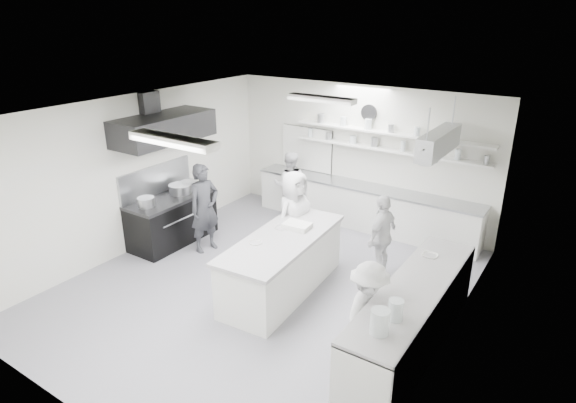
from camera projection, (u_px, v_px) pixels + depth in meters
The scene contains 27 objects.
floor at pixel (265, 286), 8.33m from camera, with size 6.00×7.00×0.02m, color gray.
ceiling at pixel (261, 111), 7.23m from camera, with size 6.00×7.00×0.02m, color silver.
wall_back at pixel (359, 155), 10.49m from camera, with size 6.00×0.04×3.00m, color beige.
wall_front at pixel (65, 308), 5.06m from camera, with size 6.00×0.04×3.00m, color beige.
wall_left at pixel (138, 173), 9.32m from camera, with size 0.04×7.00×3.00m, color beige.
wall_right at pixel (451, 253), 6.23m from camera, with size 0.04×7.00×3.00m, color beige.
stove at pixel (172, 221), 9.81m from camera, with size 0.80×1.80×0.90m, color black.
exhaust_hood at pixel (164, 128), 9.12m from camera, with size 0.85×2.00×0.50m, color #242425.
back_counter at pixel (363, 207), 10.48m from camera, with size 5.00×0.60×0.92m, color silver.
shelf_lower at pixel (388, 150), 9.94m from camera, with size 4.20×0.26×0.04m, color silver.
shelf_upper at pixel (389, 133), 9.81m from camera, with size 4.20×0.26×0.04m, color silver.
pass_through_window at pixel (307, 149), 11.16m from camera, with size 1.30×0.04×1.00m, color black.
wall_clock at pixel (369, 112), 10.01m from camera, with size 0.32×0.32×0.05m, color white.
right_counter at pixel (412, 319), 6.63m from camera, with size 0.74×3.30×0.94m, color silver.
pot_rack at pixel (439, 142), 8.32m from camera, with size 0.30×1.60×0.40m, color #A1A4A8.
light_fixture_front at pixel (173, 140), 5.86m from camera, with size 1.30×0.25×0.10m, color silver.
light_fixture_rear at pixel (321, 99), 8.65m from camera, with size 1.30×0.25×0.10m, color silver.
prep_island at pixel (282, 265), 8.04m from camera, with size 0.95×2.54×0.94m, color silver.
stove_pot at pixel (180, 190), 9.82m from camera, with size 0.45×0.45×0.23m, color #A1A4A8.
cook_stove at pixel (205, 208), 9.30m from camera, with size 0.64×0.42×1.75m, color #2E2F33.
cook_back at pixel (290, 185), 10.86m from camera, with size 0.75×0.58×1.54m, color silver.
cook_island_left at pixel (294, 217), 8.90m from camera, with size 0.86×0.56×1.75m, color silver.
cook_island_right at pixel (382, 236), 8.45m from camera, with size 0.88×0.37×1.50m, color silver.
cook_right at pixel (368, 313), 6.33m from camera, with size 0.93×0.54×1.44m, color silver.
bowl_island_a at pixel (282, 229), 8.20m from camera, with size 0.23×0.23×0.06m, color #A1A4A8.
bowl_island_b at pixel (256, 244), 7.66m from camera, with size 0.21×0.21×0.07m, color silver.
bowl_right at pixel (430, 256), 7.28m from camera, with size 0.23×0.23×0.06m, color silver.
Camera 1 is at (4.33, -5.80, 4.39)m, focal length 30.25 mm.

